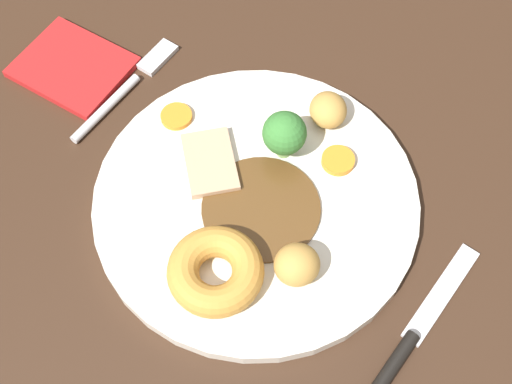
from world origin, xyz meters
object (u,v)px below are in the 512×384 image
meat_slice_main (210,162)px  roast_potato_left (297,265)px  broccoli_floret (284,134)px  folded_napkin (73,67)px  dinner_plate (256,201)px  roast_potato_right (328,110)px  yorkshire_pudding (216,271)px  knife (407,344)px  carrot_coin_front (338,160)px  carrot_coin_back (176,116)px  fork (128,87)px

meat_slice_main → roast_potato_left: 13.35cm
broccoli_floret → folded_napkin: (-23.87, -4.35, -4.06)cm
dinner_plate → roast_potato_right: size_ratio=7.66×
dinner_plate → roast_potato_left: bearing=-27.4°
yorkshire_pudding → knife: 16.91cm
folded_napkin → knife: bearing=-5.3°
roast_potato_right → carrot_coin_front: size_ratio=1.25×
knife → folded_napkin: knife is taller
dinner_plate → carrot_coin_front: (3.73, 7.64, 1.04)cm
broccoli_floret → carrot_coin_front: bearing=25.2°
dinner_plate → broccoli_floret: size_ratio=5.70×
roast_potato_left → dinner_plate: bearing=152.6°
meat_slice_main → knife: size_ratio=0.37×
roast_potato_right → broccoli_floret: broccoli_floret is taller
knife → meat_slice_main: bearing=82.3°
roast_potato_right → carrot_coin_back: size_ratio=1.27×
yorkshire_pudding → roast_potato_left: roast_potato_left is taller
yorkshire_pudding → knife: bearing=18.6°
roast_potato_left → broccoli_floret: broccoli_floret is taller
knife → folded_napkin: size_ratio=1.68×
meat_slice_main → carrot_coin_front: bearing=39.0°
roast_potato_left → carrot_coin_back: size_ratio=1.28×
roast_potato_left → carrot_coin_back: roast_potato_left is taller
yorkshire_pudding → carrot_coin_back: size_ratio=2.67×
carrot_coin_front → fork: bearing=-167.4°
carrot_coin_front → broccoli_floret: (-4.69, -2.20, 2.73)cm
knife → fork: bearing=81.0°
fork → knife: knife is taller
meat_slice_main → roast_potato_left: roast_potato_left is taller
yorkshire_pudding → carrot_coin_back: 17.24cm
yorkshire_pudding → broccoli_floret: (-3.07, 13.66, 1.70)cm
carrot_coin_front → meat_slice_main: bearing=-141.0°
roast_potato_left → yorkshire_pudding: bearing=-138.5°
roast_potato_left → folded_napkin: 32.50cm
yorkshire_pudding → folded_napkin: size_ratio=0.74×
roast_potato_right → folded_napkin: (-24.92, -9.99, -2.50)cm
carrot_coin_front → dinner_plate: bearing=-116.0°
fork → carrot_coin_back: bearing=-95.7°
roast_potato_left → carrot_coin_back: (-18.71, 6.02, -1.44)cm
roast_potato_left → fork: 26.70cm
dinner_plate → yorkshire_pudding: bearing=-75.6°
roast_potato_left → carrot_coin_back: 19.71cm
roast_potato_left → knife: size_ratio=0.21×
carrot_coin_front → knife: carrot_coin_front is taller
dinner_plate → meat_slice_main: 5.62cm
dinner_plate → yorkshire_pudding: size_ratio=3.63×
yorkshire_pudding → carrot_coin_back: bearing=142.3°
dinner_plate → roast_potato_right: (0.09, 11.08, 2.20)cm
dinner_plate → carrot_coin_back: 11.77cm
roast_potato_left → knife: 11.14cm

